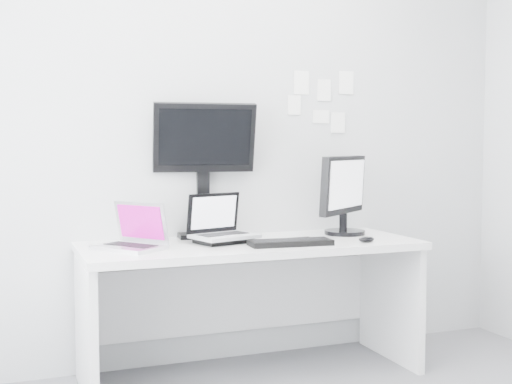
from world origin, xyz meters
TOP-DOWN VIEW (x-y plane):
  - back_wall at (0.00, 1.60)m, footprint 3.60×0.00m
  - desk at (0.00, 1.25)m, footprint 1.80×0.70m
  - macbook at (-0.66, 1.23)m, footprint 0.39×0.41m
  - speaker at (-0.21, 1.52)m, footprint 0.12×0.12m
  - dell_laptop at (-0.14, 1.27)m, footprint 0.38×0.34m
  - rear_monitor at (-0.17, 1.54)m, footprint 0.59×0.27m
  - samsung_monitor at (0.62, 1.36)m, footprint 0.55×0.50m
  - keyboard at (0.15, 1.07)m, footprint 0.44×0.19m
  - mouse at (0.57, 1.02)m, footprint 0.11×0.08m
  - wall_note_0 at (0.45, 1.59)m, footprint 0.10×0.00m
  - wall_note_1 at (0.60, 1.59)m, footprint 0.09×0.00m
  - wall_note_2 at (0.75, 1.59)m, footprint 0.10×0.00m
  - wall_note_3 at (0.58, 1.59)m, footprint 0.11×0.00m
  - wall_note_4 at (0.70, 1.59)m, footprint 0.10×0.00m
  - wall_note_5 at (0.40, 1.59)m, footprint 0.09×0.00m

SIDE VIEW (x-z plane):
  - desk at x=0.00m, z-range 0.00..0.73m
  - keyboard at x=0.15m, z-range 0.73..0.76m
  - mouse at x=0.57m, z-range 0.73..0.76m
  - speaker at x=-0.21m, z-range 0.73..0.91m
  - macbook at x=-0.66m, z-range 0.73..0.98m
  - dell_laptop at x=-0.14m, z-range 0.73..1.00m
  - samsung_monitor at x=0.62m, z-range 0.73..1.20m
  - rear_monitor at x=-0.17m, z-range 0.73..1.50m
  - back_wall at x=0.00m, z-range -0.45..3.15m
  - wall_note_4 at x=0.70m, z-range 1.32..1.45m
  - wall_note_3 at x=0.58m, z-range 1.38..1.46m
  - wall_note_5 at x=0.40m, z-range 1.43..1.54m
  - wall_note_1 at x=0.60m, z-range 1.52..1.65m
  - wall_note_0 at x=0.45m, z-range 1.55..1.69m
  - wall_note_2 at x=0.75m, z-range 1.56..1.70m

